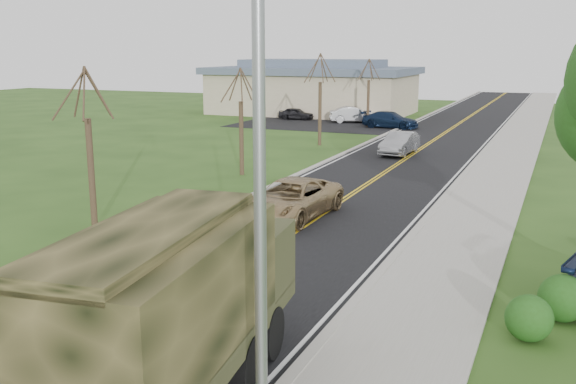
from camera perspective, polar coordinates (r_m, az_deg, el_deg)
The scene contains 16 objects.
road at distance 49.68m, azimuth 12.89°, elevation 4.54°, with size 8.00×120.00×0.01m, color black.
curb_right at distance 49.10m, azimuth 17.67°, elevation 4.24°, with size 0.30×120.00×0.12m, color #9E998E.
sidewalk_right at distance 48.97m, azimuth 19.70°, elevation 4.06°, with size 3.20×120.00×0.10m, color #9E998E.
curb_left at distance 50.58m, azimuth 8.26°, elevation 4.91°, with size 0.30×120.00×0.10m, color #9E998E.
street_light at distance 9.13m, azimuth -3.07°, elevation -1.37°, with size 1.65×0.22×8.00m.
bare_tree_a at distance 24.64m, azimuth -17.15°, elevation 2.62°, with size 1.93×2.26×6.08m.
bare_tree_b at distance 34.57m, azimuth -4.18°, elevation 5.59°, with size 1.83×2.14×5.73m.
bare_tree_c at distance 45.47m, azimuth 2.86°, elevation 7.64°, with size 2.04×2.39×6.42m.
bare_tree_d at distance 56.85m, azimuth 7.15°, elevation 8.31°, with size 1.88×2.20×5.91m.
commercial_building at distance 69.14m, azimuth 2.27°, elevation 9.24°, with size 25.50×21.50×5.65m.
military_truck at distance 12.11m, azimuth -10.30°, elevation -9.41°, with size 3.54×7.76×3.74m.
suv_champagne at distance 25.70m, azimuth 0.24°, elevation -0.64°, with size 2.56×5.56×1.55m, color #9E8459.
sedan_silver at distance 42.18m, azimuth 9.89°, elevation 4.28°, with size 1.53×4.38×1.44m, color #A5A5AA.
lot_car_dark at distance 62.71m, azimuth 0.73°, elevation 6.98°, with size 1.37×3.41×1.16m, color black.
lot_car_silver at distance 60.41m, azimuth 5.87°, elevation 6.86°, with size 1.58×4.53×1.49m, color #AFAFB4.
lot_car_navy at distance 56.57m, azimuth 9.08°, elevation 6.36°, with size 1.99×4.90×1.42m, color #0E1B35.
Camera 1 is at (8.86, -8.44, 6.62)m, focal length 40.00 mm.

